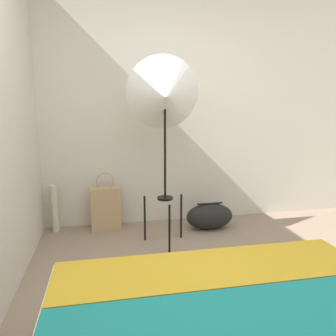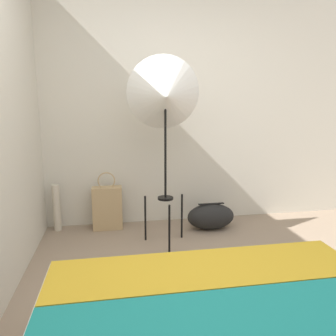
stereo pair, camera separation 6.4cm
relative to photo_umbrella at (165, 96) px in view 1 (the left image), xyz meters
The scene contains 6 objects.
wall_back 0.68m from the photo_umbrella, 91.18° to the left, with size 8.00×0.05×2.60m.
wall_side_left 1.35m from the photo_umbrella, 159.06° to the right, with size 0.05×8.00×2.60m.
photo_umbrella is the anchor object (origin of this frame).
tote_bag 1.39m from the photo_umbrella, 139.19° to the left, with size 0.32×0.14×0.63m.
duffel_bag 1.42m from the photo_umbrella, 27.57° to the left, with size 0.52×0.28×0.29m.
paper_roll 1.69m from the photo_umbrella, 154.04° to the left, with size 0.08×0.08×0.51m.
Camera 1 is at (-0.54, -1.49, 1.35)m, focal length 35.00 mm.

